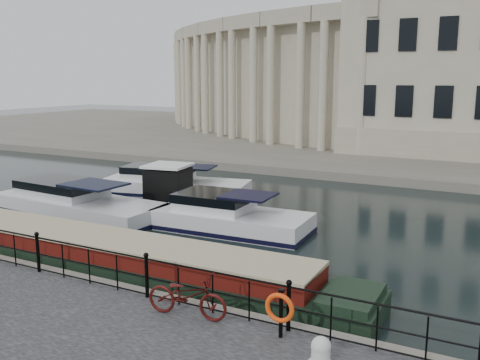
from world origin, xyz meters
name	(u,v)px	position (x,y,z in m)	size (l,w,h in m)	color
ground_plane	(194,287)	(0.00, 0.00, 0.00)	(160.00, 160.00, 0.00)	black
far_bank	(421,142)	(0.00, 39.00, 0.28)	(120.00, 42.00, 0.55)	#6B665B
railing	(147,274)	(0.00, -2.25, 1.20)	(24.14, 0.14, 1.22)	black
civic_building	(405,67)	(-1.00, 34.71, 7.04)	(53.55, 31.84, 16.85)	#ADA38C
bicycle	(187,295)	(1.57, -2.73, 1.09)	(0.72, 2.07, 1.09)	#440E0C
mooring_bollard	(321,352)	(5.15, -3.31, 0.83)	(0.54, 0.54, 0.60)	silver
life_ring_post	(280,309)	(3.98, -2.70, 1.26)	(0.69, 0.19, 1.13)	black
narrowboat	(114,262)	(-2.94, -0.20, 0.37)	(17.17, 2.54, 1.62)	black
harbour_hut	(168,188)	(-6.56, 7.92, 0.95)	(3.01, 2.63, 2.17)	#6B665B
cabin_cruisers	(220,208)	(-3.50, 7.57, 0.37)	(27.43, 9.47, 1.99)	silver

